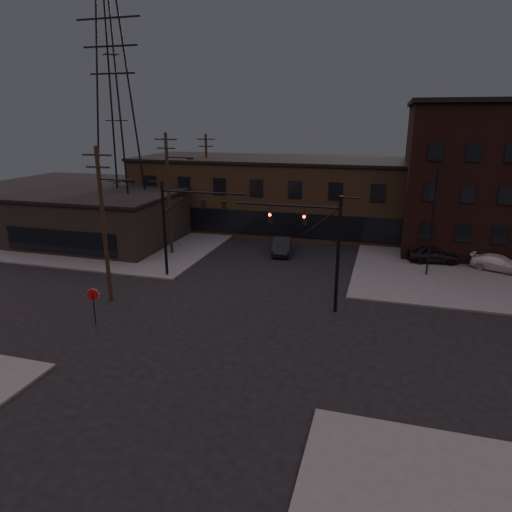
{
  "coord_description": "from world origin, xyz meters",
  "views": [
    {
      "loc": [
        9.34,
        -24.8,
        12.76
      ],
      "look_at": [
        0.83,
        4.52,
        3.5
      ],
      "focal_mm": 32.0,
      "sensor_mm": 36.0,
      "label": 1
    }
  ],
  "objects": [
    {
      "name": "parked_car_lot_b",
      "position": [
        19.05,
        16.79,
        0.81
      ],
      "size": [
        4.94,
        3.53,
        1.33
      ],
      "primitive_type": "imported",
      "rotation": [
        0.0,
        0.0,
        1.16
      ],
      "color": "#B3B3B6",
      "rests_on": "sidewalk_ne"
    },
    {
      "name": "traffic_signal_near",
      "position": [
        5.36,
        4.5,
        4.93
      ],
      "size": [
        7.12,
        0.24,
        8.0
      ],
      "color": "black",
      "rests_on": "ground"
    },
    {
      "name": "building_left",
      "position": [
        -20.0,
        16.0,
        2.5
      ],
      "size": [
        16.0,
        12.0,
        5.0
      ],
      "primitive_type": "cube",
      "color": "black",
      "rests_on": "ground"
    },
    {
      "name": "traffic_signal_far",
      "position": [
        -6.72,
        8.0,
        5.01
      ],
      "size": [
        7.12,
        0.24,
        8.0
      ],
      "color": "black",
      "rests_on": "ground"
    },
    {
      "name": "lot_light_b",
      "position": [
        19.0,
        19.0,
        5.51
      ],
      "size": [
        1.5,
        0.28,
        9.14
      ],
      "color": "black",
      "rests_on": "ground"
    },
    {
      "name": "transmission_tower",
      "position": [
        -18.0,
        18.0,
        12.5
      ],
      "size": [
        7.0,
        7.0,
        25.0
      ],
      "primitive_type": null,
      "color": "black",
      "rests_on": "ground"
    },
    {
      "name": "ground",
      "position": [
        0.0,
        0.0,
        0.0
      ],
      "size": [
        140.0,
        140.0,
        0.0
      ],
      "primitive_type": "plane",
      "color": "black",
      "rests_on": "ground"
    },
    {
      "name": "building_row",
      "position": [
        0.0,
        28.0,
        4.0
      ],
      "size": [
        40.0,
        12.0,
        8.0
      ],
      "primitive_type": "cube",
      "color": "#4A3B27",
      "rests_on": "ground"
    },
    {
      "name": "lot_light_a",
      "position": [
        13.0,
        14.0,
        5.51
      ],
      "size": [
        1.5,
        0.28,
        9.14
      ],
      "color": "black",
      "rests_on": "ground"
    },
    {
      "name": "stop_sign",
      "position": [
        -8.0,
        -1.99,
        1.84
      ],
      "size": [
        0.72,
        0.33,
        2.48
      ],
      "color": "black",
      "rests_on": "ground"
    },
    {
      "name": "car_crossing",
      "position": [
        -0.24,
        17.25,
        0.8
      ],
      "size": [
        2.51,
        5.08,
        1.6
      ],
      "primitive_type": "imported",
      "rotation": [
        0.0,
        0.0,
        0.17
      ],
      "color": "black",
      "rests_on": "ground"
    },
    {
      "name": "sidewalk_nw",
      "position": [
        -22.0,
        22.0,
        0.07
      ],
      "size": [
        30.0,
        30.0,
        0.15
      ],
      "primitive_type": "cube",
      "color": "#474744",
      "rests_on": "ground"
    },
    {
      "name": "utility_pole_near",
      "position": [
        -9.43,
        2.0,
        5.87
      ],
      "size": [
        3.7,
        0.28,
        11.0
      ],
      "color": "black",
      "rests_on": "ground"
    },
    {
      "name": "utility_pole_far",
      "position": [
        -11.5,
        26.0,
        5.78
      ],
      "size": [
        2.2,
        0.28,
        11.0
      ],
      "color": "black",
      "rests_on": "ground"
    },
    {
      "name": "parked_car_lot_a",
      "position": [
        13.75,
        17.7,
        0.91
      ],
      "size": [
        4.61,
        2.27,
        1.51
      ],
      "primitive_type": "imported",
      "rotation": [
        0.0,
        0.0,
        1.68
      ],
      "color": "black",
      "rests_on": "sidewalk_ne"
    },
    {
      "name": "utility_pole_mid",
      "position": [
        -10.44,
        14.0,
        6.13
      ],
      "size": [
        3.7,
        0.28,
        11.5
      ],
      "color": "black",
      "rests_on": "ground"
    }
  ]
}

